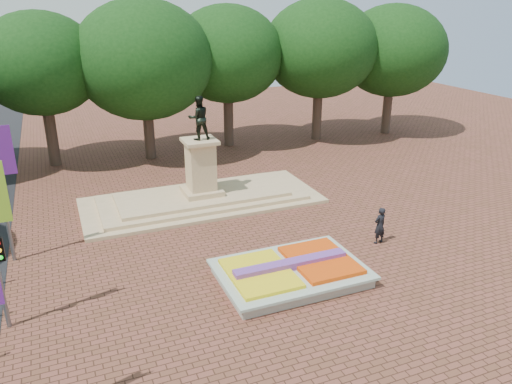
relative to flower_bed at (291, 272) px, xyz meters
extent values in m
plane|color=brown|center=(-1.03, 2.00, -0.38)|extent=(90.00, 90.00, 0.00)
cube|color=gray|center=(-0.03, 0.00, -0.15)|extent=(6.00, 4.00, 0.45)
cube|color=beige|center=(-0.03, 0.00, 0.12)|extent=(6.30, 4.30, 0.12)
cube|color=#FF5B0E|center=(1.42, 0.00, 0.25)|extent=(2.60, 3.40, 0.22)
cube|color=yellow|center=(-1.48, 0.00, 0.24)|extent=(2.60, 3.40, 0.18)
cube|color=#5B328A|center=(-0.03, 0.00, 0.34)|extent=(5.20, 0.55, 0.38)
cube|color=tan|center=(-1.03, 10.00, -0.28)|extent=(14.00, 6.00, 0.20)
cube|color=tan|center=(-1.03, 10.00, -0.08)|extent=(12.00, 5.00, 0.20)
cube|color=tan|center=(-1.03, 10.00, 0.12)|extent=(10.00, 4.00, 0.20)
cube|color=tan|center=(-1.03, 10.00, 0.37)|extent=(2.20, 2.20, 0.30)
cube|color=tan|center=(-1.03, 10.00, 1.92)|extent=(1.50, 1.50, 2.80)
cube|color=tan|center=(-1.03, 10.00, 3.42)|extent=(1.90, 1.90, 0.20)
imported|color=black|center=(-1.03, 10.00, 4.77)|extent=(1.22, 0.95, 2.50)
cylinder|color=#3C2820|center=(-9.03, 20.00, 1.62)|extent=(0.80, 0.80, 4.00)
ellipsoid|color=black|center=(-9.03, 20.00, 6.32)|extent=(8.80, 8.80, 7.48)
cylinder|color=#3C2820|center=(-2.03, 20.00, 1.62)|extent=(0.80, 0.80, 4.00)
ellipsoid|color=black|center=(-2.03, 20.00, 6.32)|extent=(8.80, 8.80, 7.48)
cylinder|color=#3C2820|center=(4.97, 20.00, 1.62)|extent=(0.80, 0.80, 4.00)
ellipsoid|color=black|center=(4.97, 20.00, 6.32)|extent=(8.80, 8.80, 7.48)
cylinder|color=#3C2820|center=(11.97, 20.00, 1.62)|extent=(0.80, 0.80, 4.00)
ellipsoid|color=black|center=(11.97, 20.00, 6.32)|extent=(8.80, 8.80, 7.48)
cylinder|color=#3C2820|center=(18.97, 20.00, 1.62)|extent=(0.80, 0.80, 4.00)
ellipsoid|color=black|center=(18.97, 20.00, 6.32)|extent=(8.80, 8.80, 7.48)
cylinder|color=slate|center=(-11.23, 6.50, 3.12)|extent=(0.16, 0.16, 7.00)
cube|color=#642086|center=(-10.78, 6.50, 4.92)|extent=(0.70, 0.04, 2.20)
cube|color=black|center=(-11.03, 1.00, 2.82)|extent=(0.28, 0.18, 0.90)
cylinder|color=black|center=(-11.73, 7.00, 0.07)|extent=(0.10, 0.10, 0.90)
sphere|color=black|center=(-11.73, 7.00, 0.54)|extent=(0.12, 0.12, 0.12)
imported|color=black|center=(5.59, 1.47, 0.57)|extent=(0.76, 0.56, 1.90)
camera|label=1|loc=(-8.65, -16.90, 11.04)|focal=35.00mm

